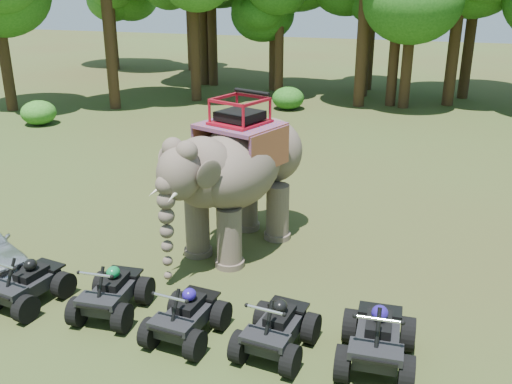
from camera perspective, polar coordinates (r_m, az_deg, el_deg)
ground at (r=12.86m, az=-1.58°, el=-9.78°), size 110.00×110.00×0.00m
elephant at (r=14.08m, az=-1.79°, el=1.83°), size 3.58×5.11×3.93m
atv_0 at (r=13.02m, az=-21.95°, el=-8.00°), size 1.43×1.79×1.20m
atv_1 at (r=12.12m, az=-14.30°, el=-9.18°), size 1.30×1.72×1.23m
atv_2 at (r=11.13m, az=-7.02°, el=-11.61°), size 1.36×1.75×1.20m
atv_3 at (r=10.68m, az=2.09°, el=-12.89°), size 1.42×1.81×1.23m
atv_4 at (r=10.56m, az=12.10°, el=-13.49°), size 1.38×1.85×1.34m
tree_0 at (r=30.84m, az=10.77°, el=17.22°), size 6.72×6.72×9.60m
tree_1 at (r=34.54m, az=20.90°, el=16.60°), size 6.70×6.70×9.58m
tree_22 at (r=31.93m, az=-24.24°, el=14.96°), size 5.96×5.96×8.52m
tree_23 at (r=30.68m, az=-14.58°, el=16.19°), size 6.18×6.18×8.82m
tree_24 at (r=32.04m, az=-6.24°, el=16.62°), size 5.98×5.98×8.54m
tree_25 at (r=33.03m, az=2.35°, el=15.29°), size 4.73×4.73×6.76m
tree_26 at (r=33.74m, az=11.09°, el=17.88°), size 7.05×7.05×10.07m
tree_28 at (r=44.52m, az=-14.40°, el=18.06°), size 6.84×6.84×9.77m
tree_29 at (r=46.05m, az=-14.42°, el=16.57°), size 5.09×5.09×7.27m
tree_30 at (r=43.13m, az=-6.64°, el=17.23°), size 5.54×5.54×7.91m
tree_31 at (r=32.24m, az=19.61°, el=16.98°), size 7.04×7.04×10.05m
tree_32 at (r=30.95m, az=15.21°, el=15.97°), size 6.03×6.03×8.61m
tree_33 at (r=35.00m, az=1.87°, el=18.03°), size 6.80×6.80×9.71m
tree_35 at (r=35.84m, az=11.49°, el=16.94°), size 6.12×6.12×8.75m
tree_36 at (r=36.74m, az=-4.47°, el=18.16°), size 6.84×6.84×9.77m
tree_38 at (r=33.71m, az=10.99°, el=16.16°), size 5.64×5.64×8.05m
tree_39 at (r=31.37m, az=13.86°, el=15.62°), size 5.63×5.63×8.04m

